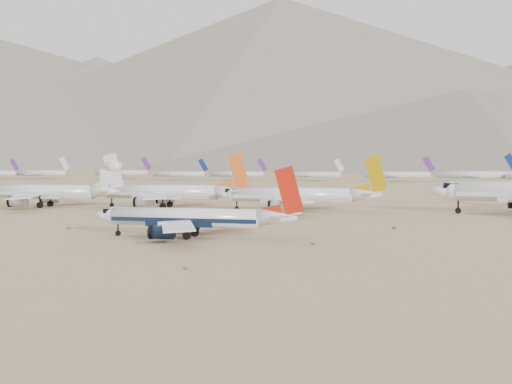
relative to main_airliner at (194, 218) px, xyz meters
The scene contains 8 objects.
ground 6.79m from the main_airliner, 98.80° to the right, with size 7000.00×7000.00×0.00m, color #927655.
main_airliner is the anchor object (origin of this frame).
row2_gold_tail 65.06m from the main_airliner, 81.18° to the left, with size 46.24×45.22×16.46m.
row2_orange_tail 75.77m from the main_airliner, 114.37° to the left, with size 47.69×46.66×17.01m.
row2_white_trijet 93.28m from the main_airliner, 137.27° to the left, with size 48.09×46.99×17.04m.
distant_storage_row 315.11m from the main_airliner, 93.37° to the left, with size 520.45×61.77×16.31m.
mountain_range 1654.48m from the main_airliner, 87.58° to the left, with size 7354.00×3024.00×470.00m.
desert_scrub 40.36m from the main_airliner, 56.73° to the right, with size 276.36×128.17×0.64m.
Camera 1 is at (39.72, -110.81, 15.24)m, focal length 45.00 mm.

